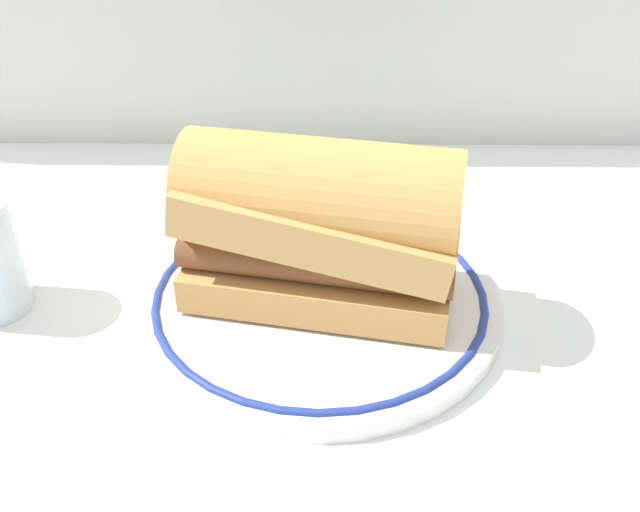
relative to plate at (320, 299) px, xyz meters
The scene contains 3 objects.
ground_plane 0.03m from the plate, 68.56° to the right, with size 1.50×1.50×0.00m, color white.
plate is the anchor object (origin of this frame).
sausage_sandwich 0.06m from the plate, 90.00° to the right, with size 0.20×0.12×0.12m.
Camera 1 is at (-0.01, -0.38, 0.33)m, focal length 40.63 mm.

